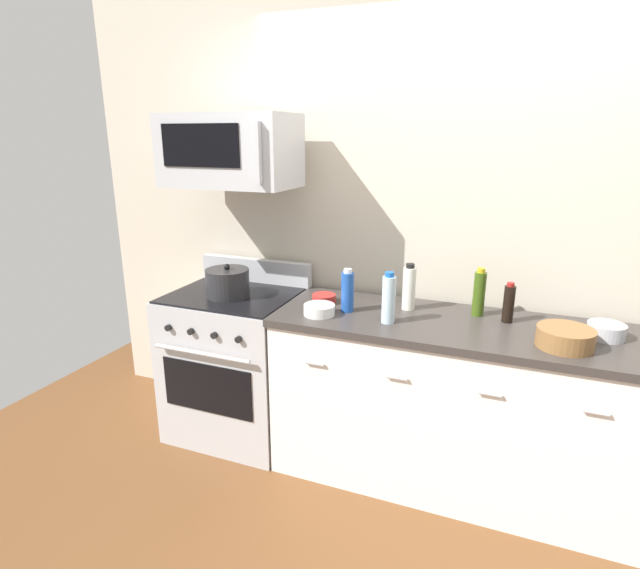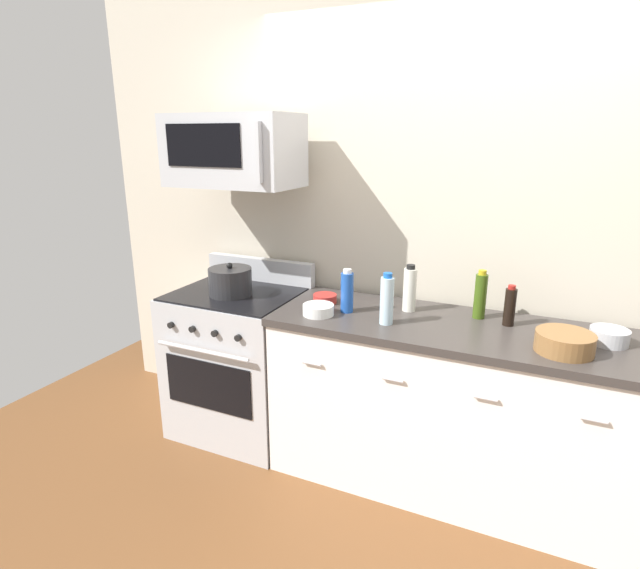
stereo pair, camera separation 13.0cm
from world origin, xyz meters
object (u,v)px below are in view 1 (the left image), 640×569
Objects in this scene: stockpot at (228,283)px; bottle_olive_oil at (479,293)px; range_oven at (237,362)px; bowl_white_ceramic at (319,309)px; bottle_soy_sauce_dark at (509,303)px; microwave at (230,151)px; bowl_steel_prep at (606,331)px; bottle_vinegar_white at (409,288)px; bowl_red_small at (324,298)px; bottle_water_clear at (389,299)px; bottle_soda_blue at (347,291)px; bowl_wooden_salad at (565,337)px.

bottle_olive_oil is at bearing 8.62° from stockpot.
bowl_white_ceramic is (0.62, -0.15, 0.48)m from range_oven.
microwave is at bearing -177.55° from bottle_soy_sauce_dark.
bottle_vinegar_white is at bearing 176.13° from bowl_steel_prep.
bowl_red_small is (-0.83, -0.11, -0.10)m from bottle_olive_oil.
bottle_water_clear is 1.04× the size of bottle_vinegar_white.
bottle_soda_blue is 0.89× the size of bottle_water_clear.
bottle_soda_blue is 0.34m from bottle_vinegar_white.
bottle_vinegar_white is (1.04, 0.12, 0.57)m from range_oven.
bowl_steel_prep is at bearing 1.58° from range_oven.
bottle_soy_sauce_dark is 0.98m from bowl_red_small.
bottle_olive_oil is (0.41, 0.28, -0.00)m from bottle_water_clear.
microwave is 2.91× the size of bottle_vinegar_white.
bottle_olive_oil is 0.84m from bowl_white_ceramic.
range_oven is 4.18× the size of bottle_vinegar_white.
bottle_soda_blue is 0.93× the size of bottle_vinegar_white.
bottle_vinegar_white is 1.01× the size of stockpot.
stockpot is at bearing -90.13° from microwave.
bottle_soy_sauce_dark reaches higher than bowl_steel_prep.
bottle_water_clear is at bearing -102.07° from bottle_vinegar_white.
bowl_steel_prep is at bearing 8.44° from bowl_white_ceramic.
bottle_water_clear is 1.02m from bowl_steel_prep.
bottle_soy_sauce_dark is 1.25× the size of bowl_white_ceramic.
bowl_steel_prep reaches higher than bowl_white_ceramic.
bowl_red_small is 0.80× the size of bowl_steel_prep.
range_oven is 1.52m from bottle_olive_oil.
bottle_soy_sauce_dark is 0.84× the size of bowl_wooden_salad.
microwave reaches higher than bottle_water_clear.
range_oven is 4.17× the size of bottle_olive_oil.
range_oven is 5.14× the size of bottle_soy_sauce_dark.
bottle_soda_blue is 0.18m from bowl_white_ceramic.
stockpot is (-0.98, 0.07, -0.04)m from bottle_water_clear.
bottle_water_clear is at bearing -9.73° from microwave.
microwave reaches higher than bottle_soda_blue.
range_oven is at bearing -90.29° from microwave.
bottle_vinegar_white is (0.30, 0.16, 0.01)m from bottle_soda_blue.
bottle_olive_oil reaches higher than bottle_soda_blue.
bowl_wooden_salad is 1.84× the size of bowl_red_small.
bottle_soy_sauce_dark is at bearing 172.70° from bowl_steel_prep.
stockpot reaches higher than bowl_steel_prep.
bottle_soda_blue is at bearing -175.68° from bowl_steel_prep.
stockpot is at bearing -171.38° from bottle_olive_oil.
bottle_water_clear reaches higher than bottle_soy_sauce_dark.
bowl_red_small is at bearing -179.86° from bowl_steel_prep.
bottle_vinegar_white is (-0.51, 0.01, 0.02)m from bottle_soy_sauce_dark.
bowl_red_small is 0.53× the size of stockpot.
bowl_wooden_salad reaches higher than bowl_steel_prep.
stockpot is (-0.57, -0.10, 0.06)m from bowl_red_small.
bottle_olive_oil is at bearing 162.43° from bottle_soy_sauce_dark.
bottle_olive_oil reaches higher than bowl_steel_prep.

